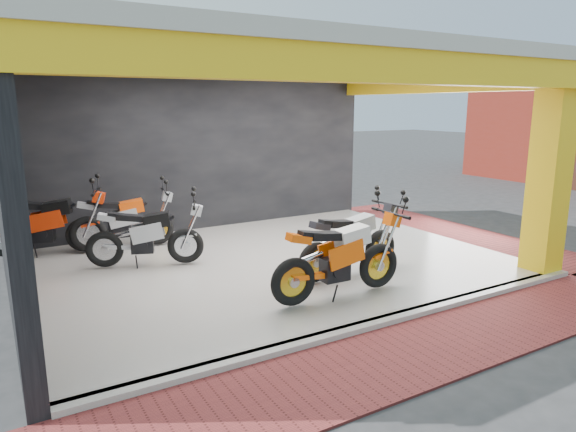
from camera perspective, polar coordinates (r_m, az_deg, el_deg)
name	(u,v)px	position (r m, az deg, el deg)	size (l,w,h in m)	color
ground	(336,301)	(7.76, 5.37, -9.38)	(80.00, 80.00, 0.00)	#2D2D30
showroom_floor	(272,263)	(9.34, -1.82, -5.23)	(8.00, 6.00, 0.10)	beige
showroom_ceiling	(270,59)	(8.94, -1.99, 17.03)	(8.40, 6.40, 0.20)	beige
back_wall	(205,155)	(11.78, -9.18, 6.71)	(8.20, 0.20, 3.50)	black
left_wall	(4,189)	(7.91, -29.02, 2.69)	(0.20, 6.20, 3.50)	black
corner_column	(550,173)	(9.54, 27.06, 4.27)	(0.50, 0.50, 3.50)	yellow
header_beam_front	(391,66)	(6.45, 11.38, 15.99)	(8.40, 0.30, 0.40)	yellow
header_beam_right	(440,83)	(11.39, 16.58, 14.00)	(0.30, 6.40, 0.40)	yellow
floor_kerb	(382,322)	(7.01, 10.35, -11.55)	(8.00, 0.20, 0.10)	beige
paver_front	(425,348)	(6.51, 14.95, -14.04)	(9.00, 1.40, 0.03)	maroon
paver_right	(456,232)	(12.30, 18.21, -1.73)	(1.40, 7.00, 0.03)	maroon
moto_hero	(379,244)	(7.83, 10.10, -3.13)	(2.30, 0.85, 1.40)	#FF5C0A
moto_row_a	(381,230)	(8.87, 10.25, -1.59)	(2.17, 0.80, 1.33)	black
moto_row_b	(185,229)	(9.11, -11.39, -1.41)	(2.10, 0.78, 1.28)	#AFB1B7
moto_row_c	(157,214)	(10.47, -14.37, 0.26)	(2.12, 0.79, 1.30)	#9DA0A5
moto_row_d	(87,217)	(10.30, -21.42, -0.08)	(2.32, 0.86, 1.41)	red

